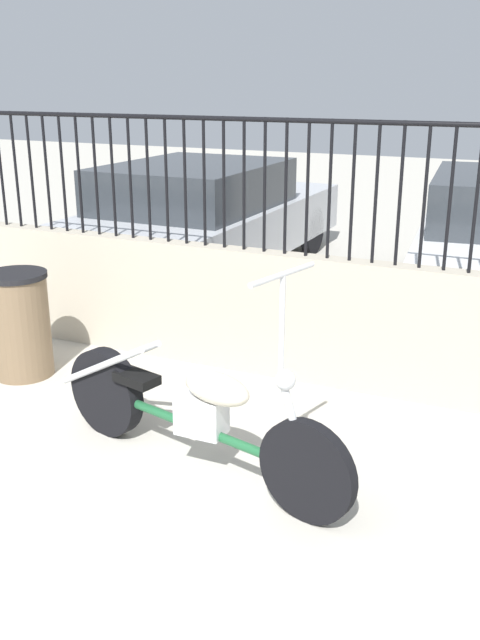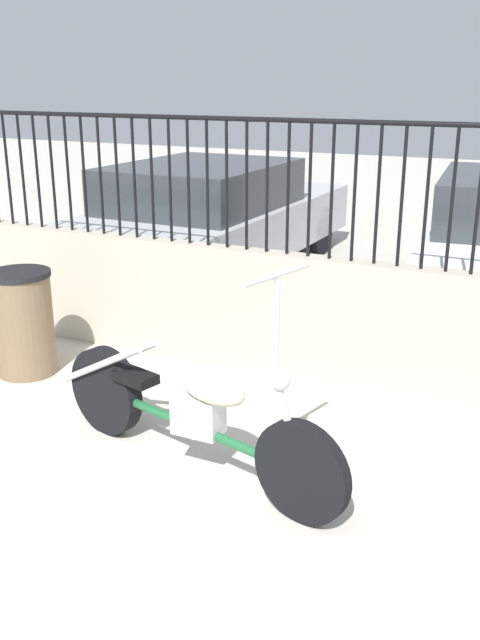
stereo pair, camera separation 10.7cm
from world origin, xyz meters
name	(u,v)px [view 2 (the right image)]	position (x,y,z in m)	size (l,w,h in m)	color
low_wall	(256,312)	(0.00, 3.17, 0.49)	(8.06, 0.18, 0.99)	#B2A893
fence_railing	(257,168)	(0.00, 3.17, 1.62)	(8.06, 0.04, 0.99)	black
motorcycle_green	(180,409)	(0.22, 1.61, 0.38)	(2.18, 0.78, 1.35)	black
trash_bin	(24,323)	(-1.62, 2.32, 0.42)	(0.49, 0.49, 0.84)	brown
car_silver	(209,218)	(-1.78, 5.70, 0.67)	(1.92, 4.59, 1.32)	black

